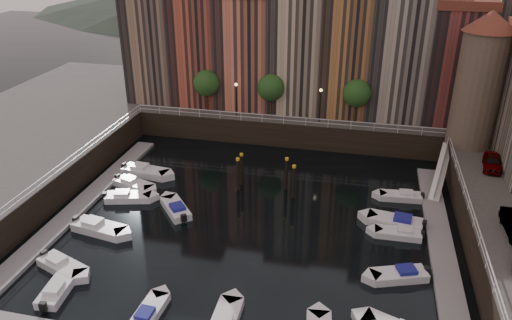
% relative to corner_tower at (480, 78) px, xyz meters
% --- Properties ---
extents(ground, '(200.00, 200.00, 0.00)m').
position_rel_corner_tower_xyz_m(ground, '(-20.00, -14.50, -10.19)').
color(ground, black).
rests_on(ground, ground).
extents(quay_far, '(80.00, 20.00, 3.00)m').
position_rel_corner_tower_xyz_m(quay_far, '(-20.00, 11.50, -8.69)').
color(quay_far, black).
rests_on(quay_far, ground).
extents(dock_left, '(2.00, 28.00, 0.35)m').
position_rel_corner_tower_xyz_m(dock_left, '(-36.20, -15.50, -10.02)').
color(dock_left, gray).
rests_on(dock_left, ground).
extents(dock_right, '(2.00, 28.00, 0.35)m').
position_rel_corner_tower_xyz_m(dock_right, '(-3.80, -15.50, -10.02)').
color(dock_right, gray).
rests_on(dock_right, ground).
extents(far_terrace, '(48.70, 10.30, 17.50)m').
position_rel_corner_tower_xyz_m(far_terrace, '(-16.69, 9.00, 0.76)').
color(far_terrace, '#8A6E58').
rests_on(far_terrace, quay_far).
extents(corner_tower, '(5.20, 5.20, 13.80)m').
position_rel_corner_tower_xyz_m(corner_tower, '(0.00, 0.00, 0.00)').
color(corner_tower, '#6B5B4C').
rests_on(corner_tower, quay_right).
extents(promenade_trees, '(21.20, 3.20, 5.20)m').
position_rel_corner_tower_xyz_m(promenade_trees, '(-21.33, 3.70, -3.61)').
color(promenade_trees, black).
rests_on(promenade_trees, quay_far).
extents(street_lamps, '(10.36, 0.36, 4.18)m').
position_rel_corner_tower_xyz_m(street_lamps, '(-21.00, 2.70, -4.30)').
color(street_lamps, black).
rests_on(street_lamps, quay_far).
extents(railings, '(36.08, 34.04, 0.52)m').
position_rel_corner_tower_xyz_m(railings, '(-20.00, -9.62, -6.41)').
color(railings, white).
rests_on(railings, ground).
extents(gangway, '(2.78, 8.32, 3.73)m').
position_rel_corner_tower_xyz_m(gangway, '(-2.90, -4.50, -8.28)').
color(gangway, white).
rests_on(gangway, ground).
extents(mooring_pilings, '(5.97, 1.87, 3.78)m').
position_rel_corner_tower_xyz_m(mooring_pilings, '(-19.98, -9.29, -8.54)').
color(mooring_pilings, black).
rests_on(mooring_pilings, ground).
extents(boat_left_0, '(4.61, 3.05, 1.04)m').
position_rel_corner_tower_xyz_m(boat_left_0, '(-32.54, -25.18, -9.84)').
color(boat_left_0, silver).
rests_on(boat_left_0, ground).
extents(boat_left_1, '(5.18, 2.60, 1.16)m').
position_rel_corner_tower_xyz_m(boat_left_1, '(-32.41, -19.78, -9.80)').
color(boat_left_1, silver).
rests_on(boat_left_1, ground).
extents(boat_left_2, '(4.67, 2.68, 1.05)m').
position_rel_corner_tower_xyz_m(boat_left_2, '(-32.43, -14.22, -9.84)').
color(boat_left_2, silver).
rests_on(boat_left_2, ground).
extents(boat_left_3, '(4.72, 2.98, 1.06)m').
position_rel_corner_tower_xyz_m(boat_left_3, '(-33.02, -11.69, -9.84)').
color(boat_left_3, silver).
rests_on(boat_left_3, ground).
extents(boat_left_4, '(5.39, 2.50, 1.21)m').
position_rel_corner_tower_xyz_m(boat_left_4, '(-33.05, -8.85, -9.78)').
color(boat_left_4, silver).
rests_on(boat_left_4, ground).
extents(boat_right_1, '(4.54, 2.96, 1.02)m').
position_rel_corner_tower_xyz_m(boat_right_1, '(-7.22, -20.54, -9.85)').
color(boat_right_1, silver).
rests_on(boat_right_1, ground).
extents(boat_right_2, '(4.11, 1.55, 0.94)m').
position_rel_corner_tower_xyz_m(boat_right_2, '(-7.12, -14.79, -9.88)').
color(boat_right_2, silver).
rests_on(boat_right_2, ground).
extents(boat_right_3, '(5.15, 2.50, 1.16)m').
position_rel_corner_tower_xyz_m(boat_right_3, '(-7.32, -13.05, -9.80)').
color(boat_right_3, silver).
rests_on(boat_right_3, ground).
extents(boat_right_4, '(4.24, 1.82, 0.96)m').
position_rel_corner_tower_xyz_m(boat_right_4, '(-6.70, -8.15, -9.87)').
color(boat_right_4, silver).
rests_on(boat_right_4, ground).
extents(boat_near_0, '(2.03, 4.50, 1.02)m').
position_rel_corner_tower_xyz_m(boat_near_0, '(-31.31, -27.63, -9.85)').
color(boat_near_0, silver).
rests_on(boat_near_0, ground).
extents(boat_near_1, '(1.66, 4.12, 0.94)m').
position_rel_corner_tower_xyz_m(boat_near_1, '(-23.94, -28.51, -9.88)').
color(boat_near_1, silver).
rests_on(boat_near_1, ground).
extents(car_a, '(2.14, 4.18, 1.36)m').
position_rel_corner_tower_xyz_m(car_a, '(1.29, -5.83, -6.51)').
color(car_a, gray).
rests_on(car_a, quay_right).
extents(boat_extra_958, '(4.07, 4.42, 1.06)m').
position_rel_corner_tower_xyz_m(boat_extra_958, '(-27.07, -15.24, -9.84)').
color(boat_extra_958, silver).
rests_on(boat_extra_958, ground).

